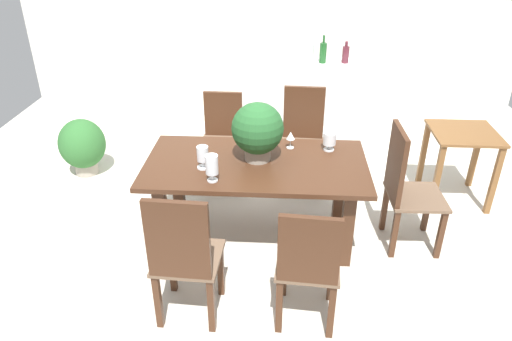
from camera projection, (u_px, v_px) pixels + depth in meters
The scene contains 19 objects.
ground_plane at pixel (258, 221), 4.42m from camera, with size 7.04×7.04×0.00m, color beige.
back_wall at pixel (270, 20), 6.07m from camera, with size 6.40×0.10×2.60m, color silver.
dining_table at pixel (256, 175), 3.91m from camera, with size 1.80×0.95×0.74m.
chair_far_left at pixel (222, 135), 4.84m from camera, with size 0.43×0.46×0.94m.
chair_foot_end at pixel (405, 184), 3.86m from camera, with size 0.46×0.47×1.06m.
chair_near_right at pixel (308, 264), 3.07m from camera, with size 0.45×0.46×0.96m.
chair_near_left at pixel (184, 255), 3.08m from camera, with size 0.46×0.45×1.04m.
chair_far_right at pixel (303, 133), 4.79m from camera, with size 0.46×0.46×1.02m.
flower_centerpiece at pixel (258, 130), 3.78m from camera, with size 0.42×0.42×0.48m.
crystal_vase_left at pixel (212, 165), 3.53m from camera, with size 0.10×0.10×0.21m.
crystal_vase_center_near at pixel (203, 155), 3.72m from camera, with size 0.10×0.10×0.19m.
crystal_vase_right at pixel (330, 139), 4.01m from camera, with size 0.11×0.11×0.16m.
wine_glass at pixel (291, 136), 4.04m from camera, with size 0.07×0.07×0.15m.
kitchen_counter at pixel (312, 105), 5.67m from camera, with size 1.63×0.67×0.98m, color white.
wine_bottle_clear at pixel (323, 52), 5.45m from camera, with size 0.08×0.08×0.31m.
wine_bottle_tall at pixel (311, 53), 5.49m from camera, with size 0.07×0.07×0.27m.
wine_bottle_dark at pixel (346, 54), 5.46m from camera, with size 0.08×0.08×0.25m.
side_table at pixel (461, 148), 4.52m from camera, with size 0.60×0.60×0.72m.
potted_plant_floor at pixel (82, 145), 5.07m from camera, with size 0.49×0.49×0.62m.
Camera 1 is at (0.21, -3.65, 2.53)m, focal length 33.50 mm.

